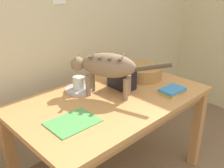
{
  "coord_description": "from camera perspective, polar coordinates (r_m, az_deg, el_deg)",
  "views": [
    {
      "loc": [
        -1.05,
        0.3,
        1.53
      ],
      "look_at": [
        0.1,
        1.48,
        0.84
      ],
      "focal_mm": 40.93,
      "sensor_mm": 36.0,
      "label": 1
    }
  ],
  "objects": [
    {
      "name": "wall_rear",
      "position": [
        2.11,
        -14.68,
        14.53
      ],
      "size": [
        4.51,
        0.11,
        2.5
      ],
      "color": "beige",
      "rests_on": "ground_plane"
    },
    {
      "name": "dining_table",
      "position": [
        1.86,
        0.0,
        -5.35
      ],
      "size": [
        1.38,
        0.83,
        0.74
      ],
      "color": "tan",
      "rests_on": "ground_plane"
    },
    {
      "name": "cat",
      "position": [
        1.77,
        -1.31,
        3.96
      ],
      "size": [
        0.39,
        0.64,
        0.31
      ],
      "rotation": [
        0.0,
        0.0,
        0.51
      ],
      "color": "#8C7052",
      "rests_on": "dining_table"
    },
    {
      "name": "saucer_bowl",
      "position": [
        1.92,
        -7.38,
        -1.24
      ],
      "size": [
        0.2,
        0.2,
        0.03
      ],
      "primitive_type": "cylinder",
      "color": "#B8B4B4",
      "rests_on": "dining_table"
    },
    {
      "name": "coffee_mug",
      "position": [
        1.9,
        -7.38,
        0.39
      ],
      "size": [
        0.13,
        0.08,
        0.09
      ],
      "color": "silver",
      "rests_on": "saucer_bowl"
    },
    {
      "name": "magazine",
      "position": [
        1.53,
        -8.73,
        -8.41
      ],
      "size": [
        0.29,
        0.23,
        0.01
      ],
      "primitive_type": "cube",
      "rotation": [
        0.0,
        0.0,
        -0.02
      ],
      "color": "#54A754",
      "rests_on": "dining_table"
    },
    {
      "name": "book_stack",
      "position": [
        1.93,
        13.3,
        -1.45
      ],
      "size": [
        0.19,
        0.13,
        0.04
      ],
      "color": "yellow",
      "rests_on": "dining_table"
    },
    {
      "name": "wicker_basket",
      "position": [
        2.16,
        6.76,
        2.7
      ],
      "size": [
        0.33,
        0.33,
        0.1
      ],
      "color": "#B17E40",
      "rests_on": "dining_table"
    },
    {
      "name": "toaster",
      "position": [
        1.94,
        2.18,
        1.49
      ],
      "size": [
        0.12,
        0.2,
        0.18
      ],
      "color": "black",
      "rests_on": "dining_table"
    }
  ]
}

